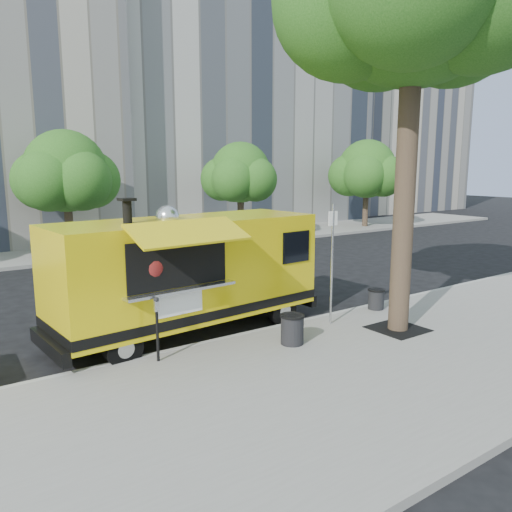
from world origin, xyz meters
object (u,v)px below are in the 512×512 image
at_px(far_tree_b, 66,171).
at_px(far_tree_d, 367,169).
at_px(trash_bin_right, 376,298).
at_px(far_tree_c, 241,173).
at_px(parking_meter, 157,321).
at_px(trash_bin_left, 292,328).
at_px(sign_post, 332,257).
at_px(food_truck, 187,271).

xyz_separation_m(far_tree_b, far_tree_d, (19.00, -0.10, 0.06)).
bearing_deg(trash_bin_right, far_tree_c, 71.82).
bearing_deg(parking_meter, trash_bin_left, -15.12).
bearing_deg(far_tree_d, trash_bin_left, -140.94).
bearing_deg(trash_bin_left, far_tree_b, 93.31).
bearing_deg(far_tree_d, sign_post, -139.30).
xyz_separation_m(far_tree_b, far_tree_c, (9.00, -0.30, -0.12)).
height_order(far_tree_c, trash_bin_left, far_tree_c).
relative_size(food_truck, trash_bin_left, 10.39).
height_order(far_tree_b, far_tree_c, far_tree_b).
bearing_deg(far_tree_d, far_tree_c, -178.85).
height_order(far_tree_c, trash_bin_right, far_tree_c).
height_order(sign_post, parking_meter, sign_post).
xyz_separation_m(parking_meter, trash_bin_right, (6.50, 0.05, -0.53)).
distance_m(far_tree_b, sign_post, 14.61).
height_order(sign_post, trash_bin_right, sign_post).
xyz_separation_m(parking_meter, trash_bin_left, (2.86, -0.77, -0.48)).
xyz_separation_m(far_tree_c, parking_meter, (-11.00, -13.75, -2.74)).
distance_m(parking_meter, food_truck, 2.20).
height_order(far_tree_d, sign_post, far_tree_d).
bearing_deg(parking_meter, far_tree_b, 81.90).
relative_size(parking_meter, trash_bin_right, 2.37).
distance_m(food_truck, trash_bin_left, 2.88).
xyz_separation_m(far_tree_b, parking_meter, (-2.00, -14.05, -2.85)).
xyz_separation_m(far_tree_d, trash_bin_right, (-14.50, -13.90, -3.44)).
bearing_deg(food_truck, far_tree_c, 47.66).
bearing_deg(far_tree_b, trash_bin_left, -86.69).
relative_size(sign_post, parking_meter, 2.25).
relative_size(parking_meter, food_truck, 0.19).
bearing_deg(sign_post, far_tree_d, 40.70).
bearing_deg(trash_bin_right, food_truck, 163.72).
distance_m(far_tree_c, parking_meter, 17.82).
relative_size(far_tree_c, trash_bin_left, 7.83).
distance_m(sign_post, trash_bin_left, 2.24).
bearing_deg(trash_bin_left, far_tree_c, 60.72).
height_order(parking_meter, trash_bin_right, parking_meter).
bearing_deg(trash_bin_left, trash_bin_right, 12.71).
distance_m(far_tree_b, trash_bin_right, 15.09).
bearing_deg(far_tree_b, parking_meter, -98.10).
xyz_separation_m(food_truck, trash_bin_left, (1.38, -2.29, -1.07)).
bearing_deg(far_tree_d, food_truck, -147.51).
relative_size(far_tree_c, sign_post, 1.74).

